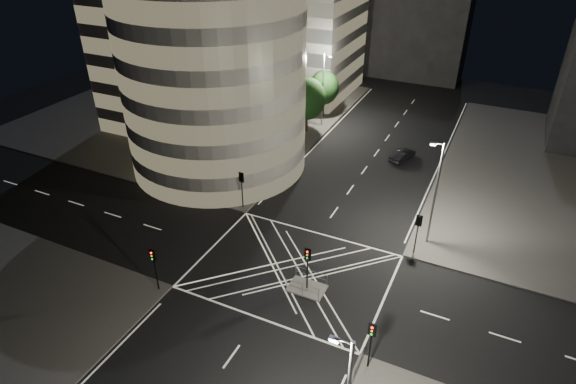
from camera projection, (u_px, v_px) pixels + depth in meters
The scene contains 22 objects.
ground at pixel (292, 271), 41.07m from camera, with size 120.00×120.00×0.00m, color black.
sidewalk_far_left at pixel (194, 110), 72.57m from camera, with size 42.00×42.00×0.15m, color #4B4946.
central_island at pixel (307, 288), 39.14m from camera, with size 3.00×2.00×0.15m, color slate.
office_tower_curved at pixel (201, 44), 56.63m from camera, with size 30.00×29.00×27.20m.
office_block_rear at pixel (279, 19), 75.85m from camera, with size 24.00×16.00×22.00m, color gray.
building_far_end at pixel (414, 24), 82.69m from camera, with size 18.00×8.00×18.00m, color black.
tree_a at pixel (237, 156), 49.53m from camera, with size 4.88×4.88×7.22m.
tree_b at pixel (264, 128), 53.73m from camera, with size 4.58×4.58×7.90m.
tree_c at pixel (287, 118), 58.91m from camera, with size 4.42×4.42×6.75m.
tree_d at pixel (307, 99), 63.32m from camera, with size 4.92×4.92×7.48m.
tree_e at pixel (324, 88), 68.11m from camera, with size 4.25×4.25×6.78m.
traffic_signal_fl at pixel (242, 183), 48.06m from camera, with size 0.55×0.22×4.00m.
traffic_signal_nl at pixel (154, 262), 37.55m from camera, with size 0.55×0.22×4.00m.
traffic_signal_fr at pixel (418, 227), 41.58m from camera, with size 0.55×0.22×4.00m.
traffic_signal_nr at pixel (371, 337), 31.07m from camera, with size 0.55×0.22×4.00m.
traffic_signal_island at pixel (308, 261), 37.67m from camera, with size 0.55×0.22×4.00m.
street_lamp_left_near at pixel (260, 138), 50.95m from camera, with size 1.25×0.25×10.00m.
street_lamp_left_far at pixel (323, 88), 64.86m from camera, with size 1.25×0.25×10.00m.
street_lamp_right_far at pixel (435, 191), 41.69m from camera, with size 1.25×0.25×10.00m.
railing_island_south at pixel (303, 289), 38.12m from camera, with size 2.80×0.06×1.10m, color slate.
railing_island_north at pixel (311, 276), 39.51m from camera, with size 2.80×0.06×1.10m, color slate.
sedan at pixel (402, 155), 58.37m from camera, with size 1.41×4.03×1.33m, color black.
Camera 1 is at (13.28, -28.74, 27.04)m, focal length 30.00 mm.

